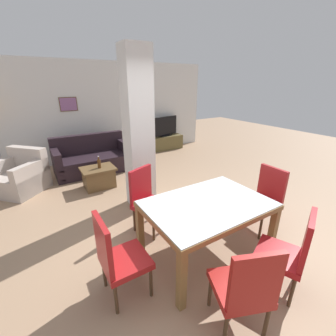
{
  "coord_description": "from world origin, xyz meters",
  "views": [
    {
      "loc": [
        -1.68,
        -1.79,
        2.16
      ],
      "look_at": [
        0.0,
        0.93,
        0.92
      ],
      "focal_mm": 24.0,
      "sensor_mm": 36.0,
      "label": 1
    }
  ],
  "objects_px": {
    "dining_chair_head_right": "(265,197)",
    "dining_chair_near_right": "(289,250)",
    "coffee_table": "(99,177)",
    "tv_stand": "(165,143)",
    "armchair": "(20,177)",
    "dining_chair_head_left": "(117,256)",
    "tv_screen": "(165,127)",
    "dining_table": "(207,214)",
    "dining_chair_far_left": "(147,198)",
    "dining_chair_near_left": "(245,287)",
    "sofa": "(93,159)",
    "bottle": "(99,163)"
  },
  "relations": [
    {
      "from": "dining_chair_head_right",
      "to": "dining_chair_near_right",
      "type": "height_order",
      "value": "same"
    },
    {
      "from": "dining_chair_head_left",
      "to": "armchair",
      "type": "distance_m",
      "value": 3.57
    },
    {
      "from": "dining_chair_near_left",
      "to": "tv_screen",
      "type": "bearing_deg",
      "value": 87.32
    },
    {
      "from": "dining_chair_head_right",
      "to": "dining_chair_near_right",
      "type": "relative_size",
      "value": 1.0
    },
    {
      "from": "tv_screen",
      "to": "dining_chair_far_left",
      "type": "bearing_deg",
      "value": 44.2
    },
    {
      "from": "dining_chair_near_left",
      "to": "coffee_table",
      "type": "distance_m",
      "value": 3.73
    },
    {
      "from": "dining_chair_head_right",
      "to": "tv_screen",
      "type": "xyz_separation_m",
      "value": [
        0.97,
        4.53,
        0.25
      ]
    },
    {
      "from": "coffee_table",
      "to": "tv_screen",
      "type": "xyz_separation_m",
      "value": [
        2.73,
        1.75,
        0.54
      ]
    },
    {
      "from": "sofa",
      "to": "armchair",
      "type": "bearing_deg",
      "value": 13.36
    },
    {
      "from": "dining_chair_near_right",
      "to": "coffee_table",
      "type": "relative_size",
      "value": 1.42
    },
    {
      "from": "dining_chair_head_right",
      "to": "dining_chair_far_left",
      "type": "distance_m",
      "value": 1.78
    },
    {
      "from": "dining_chair_far_left",
      "to": "bottle",
      "type": "relative_size",
      "value": 3.72
    },
    {
      "from": "dining_chair_near_left",
      "to": "tv_screen",
      "type": "distance_m",
      "value": 6.01
    },
    {
      "from": "armchair",
      "to": "tv_screen",
      "type": "height_order",
      "value": "tv_screen"
    },
    {
      "from": "dining_table",
      "to": "dining_chair_head_right",
      "type": "bearing_deg",
      "value": 0.0
    },
    {
      "from": "armchair",
      "to": "dining_chair_near_right",
      "type": "bearing_deg",
      "value": 165.9
    },
    {
      "from": "dining_chair_far_left",
      "to": "armchair",
      "type": "relative_size",
      "value": 0.8
    },
    {
      "from": "dining_table",
      "to": "coffee_table",
      "type": "distance_m",
      "value": 2.87
    },
    {
      "from": "tv_screen",
      "to": "dining_chair_near_right",
      "type": "bearing_deg",
      "value": 60.89
    },
    {
      "from": "dining_table",
      "to": "sofa",
      "type": "xyz_separation_m",
      "value": [
        -0.46,
        3.83,
        -0.32
      ]
    },
    {
      "from": "bottle",
      "to": "tv_screen",
      "type": "xyz_separation_m",
      "value": [
        2.7,
        1.77,
        0.23
      ]
    },
    {
      "from": "bottle",
      "to": "dining_chair_far_left",
      "type": "bearing_deg",
      "value": -83.74
    },
    {
      "from": "dining_chair_head_left",
      "to": "tv_stand",
      "type": "distance_m",
      "value": 5.61
    },
    {
      "from": "dining_chair_head_left",
      "to": "tv_screen",
      "type": "distance_m",
      "value": 5.61
    },
    {
      "from": "dining_chair_far_left",
      "to": "tv_stand",
      "type": "height_order",
      "value": "dining_chair_far_left"
    },
    {
      "from": "tv_stand",
      "to": "armchair",
      "type": "bearing_deg",
      "value": -165.5
    },
    {
      "from": "sofa",
      "to": "armchair",
      "type": "height_order",
      "value": "sofa"
    },
    {
      "from": "dining_chair_far_left",
      "to": "coffee_table",
      "type": "relative_size",
      "value": 1.42
    },
    {
      "from": "dining_chair_head_left",
      "to": "coffee_table",
      "type": "relative_size",
      "value": 1.42
    },
    {
      "from": "sofa",
      "to": "dining_chair_head_right",
      "type": "bearing_deg",
      "value": 112.85
    },
    {
      "from": "dining_chair_head_right",
      "to": "armchair",
      "type": "xyz_separation_m",
      "value": [
        -3.2,
        3.45,
        -0.22
      ]
    },
    {
      "from": "dining_chair_near_right",
      "to": "tv_stand",
      "type": "relative_size",
      "value": 0.83
    },
    {
      "from": "dining_table",
      "to": "dining_chair_head_left",
      "type": "xyz_separation_m",
      "value": [
        -1.17,
        0.0,
        -0.1
      ]
    },
    {
      "from": "dining_chair_head_right",
      "to": "dining_chair_near_right",
      "type": "distance_m",
      "value": 1.17
    },
    {
      "from": "dining_chair_head_left",
      "to": "tv_screen",
      "type": "xyz_separation_m",
      "value": [
        3.3,
        4.53,
        0.25
      ]
    },
    {
      "from": "dining_table",
      "to": "dining_chair_far_left",
      "type": "distance_m",
      "value": 1.0
    },
    {
      "from": "sofa",
      "to": "tv_screen",
      "type": "xyz_separation_m",
      "value": [
        2.58,
        0.7,
        0.47
      ]
    },
    {
      "from": "dining_chair_head_right",
      "to": "coffee_table",
      "type": "relative_size",
      "value": 1.42
    },
    {
      "from": "armchair",
      "to": "dining_table",
      "type": "bearing_deg",
      "value": 167.28
    },
    {
      "from": "coffee_table",
      "to": "tv_stand",
      "type": "relative_size",
      "value": 0.59
    },
    {
      "from": "dining_chair_near_right",
      "to": "coffee_table",
      "type": "height_order",
      "value": "dining_chair_near_right"
    },
    {
      "from": "dining_table",
      "to": "dining_chair_near_right",
      "type": "bearing_deg",
      "value": -66.68
    },
    {
      "from": "coffee_table",
      "to": "tv_screen",
      "type": "bearing_deg",
      "value": 32.67
    },
    {
      "from": "tv_stand",
      "to": "coffee_table",
      "type": "bearing_deg",
      "value": -147.33
    },
    {
      "from": "dining_chair_far_left",
      "to": "dining_chair_near_right",
      "type": "height_order",
      "value": "same"
    },
    {
      "from": "armchair",
      "to": "dining_chair_head_right",
      "type": "bearing_deg",
      "value": 179.46
    },
    {
      "from": "dining_chair_head_right",
      "to": "sofa",
      "type": "relative_size",
      "value": 0.53
    },
    {
      "from": "dining_chair_far_left",
      "to": "dining_chair_near_right",
      "type": "distance_m",
      "value": 1.94
    },
    {
      "from": "dining_chair_head_left",
      "to": "armchair",
      "type": "height_order",
      "value": "dining_chair_head_left"
    },
    {
      "from": "dining_chair_near_right",
      "to": "tv_screen",
      "type": "distance_m",
      "value": 5.68
    }
  ]
}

